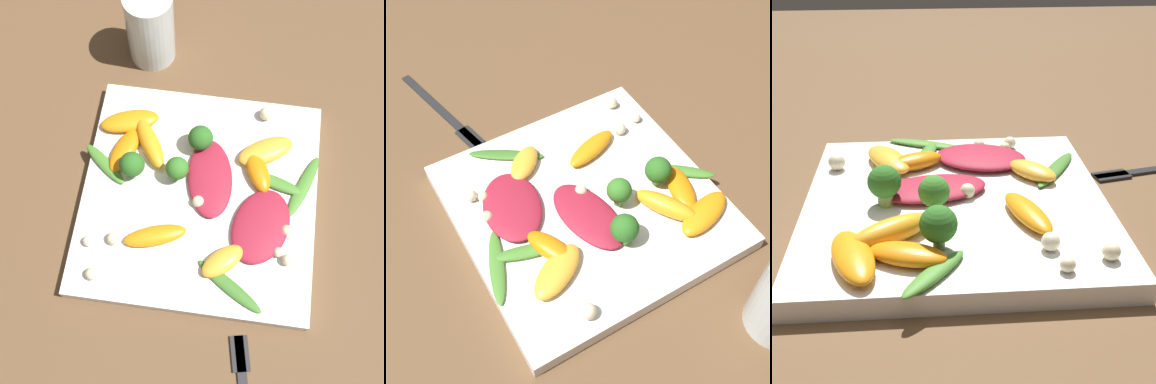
{
  "view_description": "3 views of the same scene",
  "coord_description": "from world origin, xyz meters",
  "views": [
    {
      "loc": [
        0.25,
        0.03,
        0.65
      ],
      "look_at": [
        0.0,
        -0.01,
        0.03
      ],
      "focal_mm": 50.0,
      "sensor_mm": 36.0,
      "label": 1
    },
    {
      "loc": [
        -0.32,
        0.2,
        0.53
      ],
      "look_at": [
        0.0,
        0.01,
        0.04
      ],
      "focal_mm": 50.0,
      "sensor_mm": 36.0,
      "label": 2
    },
    {
      "loc": [
        -0.03,
        -0.46,
        0.28
      ],
      "look_at": [
        0.01,
        0.0,
        0.03
      ],
      "focal_mm": 50.0,
      "sensor_mm": 36.0,
      "label": 3
    }
  ],
  "objects": [
    {
      "name": "ground_plane",
      "position": [
        0.0,
        0.0,
        0.0
      ],
      "size": [
        2.4,
        2.4,
        0.0
      ],
      "primitive_type": "plane",
      "color": "brown"
    },
    {
      "name": "plate",
      "position": [
        0.0,
        0.0,
        0.01
      ],
      "size": [
        0.3,
        0.3,
        0.02
      ],
      "color": "white",
      "rests_on": "ground_plane"
    },
    {
      "name": "fork",
      "position": [
        0.24,
        0.08,
        0.0
      ],
      "size": [
        0.19,
        0.05,
        0.01
      ],
      "color": "#262628",
      "rests_on": "ground_plane"
    },
    {
      "name": "radicchio_leaf_0",
      "position": [
        -0.02,
        0.01,
        0.03
      ],
      "size": [
        0.12,
        0.07,
        0.01
      ],
      "color": "maroon",
      "rests_on": "plate"
    },
    {
      "name": "radicchio_leaf_1",
      "position": [
        0.03,
        0.08,
        0.03
      ],
      "size": [
        0.11,
        0.09,
        0.01
      ],
      "color": "maroon",
      "rests_on": "plate"
    },
    {
      "name": "orange_segment_0",
      "position": [
        -0.07,
        0.08,
        0.03
      ],
      "size": [
        0.07,
        0.08,
        0.02
      ],
      "color": "#FCAD33",
      "rests_on": "plate"
    },
    {
      "name": "orange_segment_1",
      "position": [
        -0.04,
        0.07,
        0.03
      ],
      "size": [
        0.07,
        0.05,
        0.02
      ],
      "color": "orange",
      "rests_on": "plate"
    },
    {
      "name": "orange_segment_2",
      "position": [
        0.08,
        0.04,
        0.03
      ],
      "size": [
        0.06,
        0.06,
        0.02
      ],
      "color": "#FCAD33",
      "rests_on": "plate"
    },
    {
      "name": "orange_segment_3",
      "position": [
        -0.09,
        -0.11,
        0.03
      ],
      "size": [
        0.05,
        0.08,
        0.02
      ],
      "color": "orange",
      "rests_on": "plate"
    },
    {
      "name": "orange_segment_4",
      "position": [
        -0.05,
        -0.1,
        0.03
      ],
      "size": [
        0.07,
        0.05,
        0.02
      ],
      "color": "orange",
      "rests_on": "plate"
    },
    {
      "name": "orange_segment_5",
      "position": [
        -0.06,
        -0.07,
        0.03
      ],
      "size": [
        0.08,
        0.06,
        0.02
      ],
      "color": "orange",
      "rests_on": "plate"
    },
    {
      "name": "orange_segment_6",
      "position": [
        0.06,
        -0.05,
        0.03
      ],
      "size": [
        0.05,
        0.08,
        0.02
      ],
      "color": "orange",
      "rests_on": "plate"
    },
    {
      "name": "broccoli_floret_0",
      "position": [
        -0.07,
        -0.01,
        0.04
      ],
      "size": [
        0.03,
        0.03,
        0.04
      ],
      "color": "#84AD5B",
      "rests_on": "plate"
    },
    {
      "name": "broccoli_floret_1",
      "position": [
        -0.02,
        -0.09,
        0.04
      ],
      "size": [
        0.03,
        0.03,
        0.04
      ],
      "color": "#7A9E51",
      "rests_on": "plate"
    },
    {
      "name": "broccoli_floret_2",
      "position": [
        -0.02,
        -0.03,
        0.04
      ],
      "size": [
        0.03,
        0.03,
        0.04
      ],
      "color": "#7A9E51",
      "rests_on": "plate"
    },
    {
      "name": "arugula_sprig_0",
      "position": [
        -0.02,
        -0.13,
        0.02
      ],
      "size": [
        0.06,
        0.07,
        0.01
      ],
      "color": "#47842D",
      "rests_on": "plate"
    },
    {
      "name": "arugula_sprig_1",
      "position": [
        -0.03,
        0.09,
        0.02
      ],
      "size": [
        0.04,
        0.08,
        0.01
      ],
      "color": "#47842D",
      "rests_on": "plate"
    },
    {
      "name": "arugula_sprig_2",
      "position": [
        -0.03,
        0.13,
        0.02
      ],
      "size": [
        0.09,
        0.05,
        0.01
      ],
      "color": "#47842D",
      "rests_on": "plate"
    },
    {
      "name": "arugula_sprig_3",
      "position": [
        0.11,
        0.05,
        0.02
      ],
      "size": [
        0.07,
        0.09,
        0.01
      ],
      "color": "#3D7528",
      "rests_on": "plate"
    },
    {
      "name": "macadamia_nut_0",
      "position": [
        0.06,
        0.1,
        0.03
      ],
      "size": [
        0.01,
        0.01,
        0.01
      ],
      "color": "beige",
      "rests_on": "plate"
    },
    {
      "name": "macadamia_nut_1",
      "position": [
        0.12,
        -0.11,
        0.03
      ],
      "size": [
        0.02,
        0.02,
        0.02
      ],
      "color": "beige",
      "rests_on": "plate"
    },
    {
      "name": "macadamia_nut_2",
      "position": [
        0.07,
        0.12,
        0.03
      ],
      "size": [
        0.01,
        0.01,
        0.01
      ],
      "color": "beige",
      "rests_on": "plate"
    },
    {
      "name": "macadamia_nut_3",
      "position": [
        0.01,
        -0.0,
        0.03
      ],
      "size": [
        0.02,
        0.02,
        0.02
      ],
      "color": "beige",
      "rests_on": "plate"
    },
    {
      "name": "macadamia_nut_4",
      "position": [
        -0.13,
        0.07,
        0.03
      ],
      "size": [
        0.02,
        0.02,
        0.02
      ],
      "color": "beige",
      "rests_on": "plate"
    },
    {
      "name": "macadamia_nut_5",
      "position": [
        0.03,
        0.11,
        0.03
      ],
      "size": [
        0.01,
        0.01,
        0.01
      ],
      "color": "beige",
      "rests_on": "plate"
    },
    {
      "name": "macadamia_nut_6",
      "position": [
        0.07,
        -0.1,
        0.03
      ],
      "size": [
        0.02,
        0.02,
        0.02
      ],
      "color": "beige",
      "rests_on": "plate"
    },
    {
      "name": "macadamia_nut_7",
      "position": [
        0.08,
        -0.13,
        0.03
      ],
      "size": [
        0.01,
        0.01,
        0.01
      ],
      "color": "beige",
      "rests_on": "plate"
    }
  ]
}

